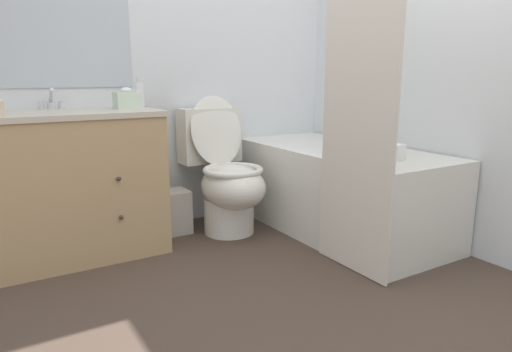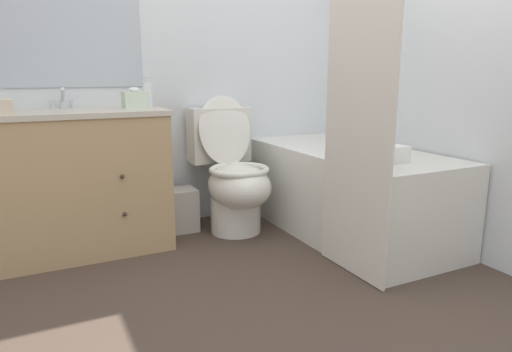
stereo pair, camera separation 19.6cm
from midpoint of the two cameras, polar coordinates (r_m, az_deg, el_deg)
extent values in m
plane|color=#47382D|center=(1.95, 5.54, -19.28)|extent=(14.00, 14.00, 0.00)
cube|color=silver|center=(3.19, -13.36, 16.28)|extent=(8.00, 0.05, 2.50)
cube|color=#B2BCC6|center=(3.03, -27.21, 18.65)|extent=(1.00, 0.01, 0.93)
cube|color=silver|center=(3.15, 16.08, 16.18)|extent=(0.05, 2.68, 2.50)
cube|color=tan|center=(2.81, -24.72, -1.46)|extent=(1.05, 0.53, 0.80)
cube|color=beige|center=(2.75, -25.51, 6.97)|extent=(1.07, 0.55, 0.03)
cylinder|color=silver|center=(2.75, -25.43, 6.14)|extent=(0.32, 0.32, 0.10)
sphere|color=#382D23|center=(2.56, -18.91, -0.38)|extent=(0.02, 0.02, 0.02)
sphere|color=#382D23|center=(2.62, -18.57, -4.99)|extent=(0.02, 0.02, 0.02)
cylinder|color=silver|center=(2.95, -26.00, 7.90)|extent=(0.04, 0.04, 0.04)
cylinder|color=silver|center=(2.90, -26.04, 9.08)|extent=(0.02, 0.11, 0.09)
cylinder|color=silver|center=(2.94, -27.08, 7.83)|extent=(0.03, 0.03, 0.04)
cylinder|color=silver|center=(2.95, -24.94, 8.05)|extent=(0.03, 0.03, 0.04)
cylinder|color=silver|center=(3.04, -5.24, -4.86)|extent=(0.33, 0.33, 0.24)
ellipsoid|color=silver|center=(2.93, -4.79, -1.31)|extent=(0.39, 0.50, 0.29)
torus|color=silver|center=(2.90, -4.82, 0.74)|extent=(0.39, 0.39, 0.04)
cube|color=silver|center=(3.17, -7.63, 5.09)|extent=(0.42, 0.18, 0.37)
ellipsoid|color=silver|center=(3.06, -6.78, 5.63)|extent=(0.37, 0.15, 0.46)
cube|color=silver|center=(3.04, 8.66, -1.76)|extent=(0.70, 1.48, 0.56)
cube|color=#A5A7A2|center=(2.99, 8.83, 3.34)|extent=(0.58, 1.36, 0.01)
cube|color=silver|center=(2.33, 10.43, 11.94)|extent=(0.01, 0.51, 2.01)
cube|color=#B7B2A8|center=(3.07, -12.36, -4.44)|extent=(0.23, 0.19, 0.28)
cube|color=silver|center=(2.83, -17.80, 9.01)|extent=(0.14, 0.12, 0.10)
ellipsoid|color=white|center=(2.83, -17.88, 10.23)|extent=(0.06, 0.04, 0.03)
cylinder|color=silver|center=(2.86, -16.30, 9.66)|extent=(0.05, 0.05, 0.15)
cylinder|color=silver|center=(2.85, -16.41, 11.46)|extent=(0.03, 0.03, 0.03)
cube|color=white|center=(2.58, 12.44, 2.89)|extent=(0.29, 0.20, 0.09)
camera|label=1|loc=(0.10, -92.31, -0.52)|focal=32.00mm
camera|label=2|loc=(0.10, 87.69, 0.52)|focal=32.00mm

